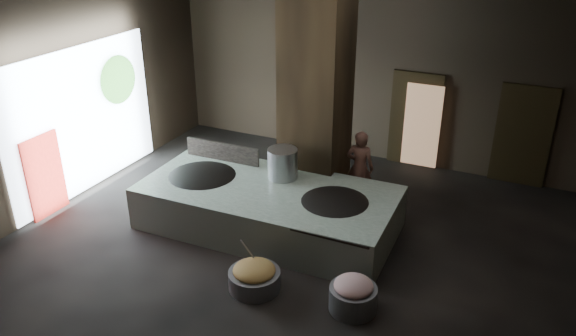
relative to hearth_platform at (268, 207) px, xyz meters
The scene contains 26 objects.
floor 0.84m from the hearth_platform, 27.93° to the right, with size 10.00×9.00×0.10m, color black.
back_wall 4.64m from the hearth_platform, 81.80° to the left, with size 10.00×0.10×4.50m, color black.
front_wall 5.24m from the hearth_platform, 82.87° to the right, with size 10.00×0.10×4.50m, color black.
left_wall 4.81m from the hearth_platform, behind, with size 0.10×9.00×4.50m, color black.
pillar 2.43m from the hearth_platform, 78.90° to the left, with size 1.20×1.20×4.50m, color black.
hearth_platform is the anchor object (origin of this frame).
platform_cap 0.39m from the hearth_platform, 90.00° to the left, with size 4.77×2.29×0.03m, color black.
wok_left 1.49m from the hearth_platform, behind, with size 1.54×1.54×0.42m, color black.
wok_left_rim 1.50m from the hearth_platform, behind, with size 1.57×1.57×0.05m, color black.
wok_right 1.39m from the hearth_platform, ahead, with size 1.43×1.43×0.40m, color black.
wok_right_rim 1.41m from the hearth_platform, ahead, with size 1.46×1.46×0.05m, color black.
stock_pot 0.90m from the hearth_platform, 84.81° to the left, with size 0.59×0.59×0.64m, color #9A9BA2.
splash_guard 1.74m from the hearth_platform, 152.65° to the left, with size 1.70×0.06×0.42m, color black.
cook 2.16m from the hearth_platform, 53.34° to the left, with size 0.59×0.38×1.62m, color brown.
veg_basin 1.99m from the hearth_platform, 69.64° to the right, with size 0.86×0.86×0.32m, color slate.
veg_fill 1.97m from the hearth_platform, 69.64° to the right, with size 0.71×0.71×0.22m, color olive.
ladle 1.78m from the hearth_platform, 72.49° to the right, with size 0.03×0.03×0.68m, color #9A9BA2.
meat_basin 2.88m from the hearth_platform, 35.71° to the right, with size 0.75×0.75×0.41m, color slate.
meat_fill 2.87m from the hearth_platform, 35.71° to the right, with size 0.62×0.62×0.24m, color #C37577.
doorway_near 4.56m from the hearth_platform, 66.33° to the left, with size 1.18×0.08×2.38m, color black.
doorway_near_glow 4.55m from the hearth_platform, 63.50° to the left, with size 0.85×0.04×2.00m, color #8C6647.
doorway_far 5.93m from the hearth_platform, 44.43° to the left, with size 1.18×0.08×2.38m, color black.
doorway_far_glow 6.09m from the hearth_platform, 44.54° to the left, with size 0.76×0.04×1.79m, color #8C6647.
left_opening 4.50m from the hearth_platform, behind, with size 0.04×4.20×3.10m, color white.
pavilion_sliver 4.52m from the hearth_platform, 161.57° to the right, with size 0.05×0.90×1.70m, color maroon.
tree_silhouette 4.70m from the hearth_platform, 167.03° to the left, with size 0.28×1.10×1.10m, color #194714.
Camera 1 is at (3.80, -8.14, 5.75)m, focal length 35.00 mm.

